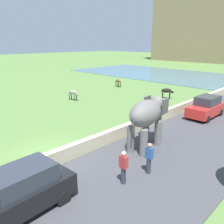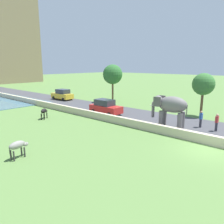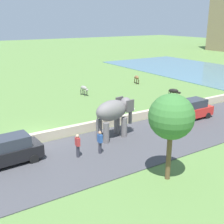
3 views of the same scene
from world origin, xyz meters
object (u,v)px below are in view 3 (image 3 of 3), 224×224
car_red (192,109)px  cow_brown (137,78)px  elephant (114,112)px  car_black (9,151)px  person_trailing (78,145)px  cow_grey (84,88)px  cow_black (174,91)px  person_beside_elephant (100,142)px

car_red → cow_brown: bearing=161.6°
elephant → cow_brown: (-14.61, 13.13, -1.20)m
car_red → car_black: bearing=-90.0°
elephant → person_trailing: bearing=-67.9°
person_trailing → cow_grey: bearing=151.5°
elephant → cow_grey: bearing=162.6°
elephant → cow_black: (-5.95, 11.86, -1.20)m
person_beside_elephant → car_black: size_ratio=0.40×
car_red → cow_grey: size_ratio=2.83×
elephant → car_red: 8.33m
car_red → cow_grey: (-12.72, -4.28, -0.06)m
elephant → person_beside_elephant: (1.82, -2.28, -1.16)m
elephant → person_beside_elephant: bearing=-51.3°
person_beside_elephant → cow_grey: 15.80m
cow_black → car_red: bearing=-31.1°
elephant → car_red: (0.03, 8.25, -1.14)m
person_trailing → cow_brown: size_ratio=1.15×
elephant → cow_brown: bearing=138.1°
cow_black → cow_grey: bearing=-130.5°
person_beside_elephant → cow_grey: bearing=156.7°
car_black → cow_grey: (-12.72, 11.66, -0.06)m
car_black → cow_grey: bearing=137.5°
person_beside_elephant → cow_brown: (-16.43, 15.40, -0.04)m
cow_brown → elephant: bearing=-41.9°
elephant → person_beside_elephant: 3.14m
car_red → cow_brown: (-14.64, 4.88, -0.06)m
person_beside_elephant → car_red: size_ratio=0.41×
person_beside_elephant → person_trailing: size_ratio=1.00×
car_red → cow_grey: car_red is taller
elephant → car_red: bearing=89.8°
cow_grey → person_beside_elephant: bearing=-23.3°
person_trailing → cow_black: bearing=115.6°
cow_grey → cow_black: size_ratio=1.07×
person_beside_elephant → cow_brown: size_ratio=1.15×
car_red → cow_black: 6.99m
elephant → person_beside_elephant: elephant is taller
elephant → cow_brown: 19.68m
cow_grey → cow_black: bearing=49.5°
cow_grey → cow_brown: bearing=101.9°
cow_grey → cow_black: same height
car_black → cow_brown: size_ratio=2.86×
cow_brown → car_black: bearing=-54.9°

